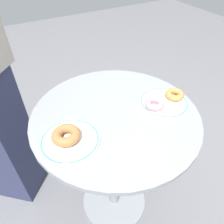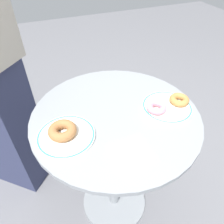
# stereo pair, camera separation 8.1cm
# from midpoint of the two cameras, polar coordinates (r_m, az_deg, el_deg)

# --- Properties ---
(ground_plane) EXTENTS (7.00, 7.00, 0.02)m
(ground_plane) POSITION_cam_midpoint_polar(r_m,az_deg,el_deg) (1.42, 2.38, -23.04)
(ground_plane) COLOR slate
(cafe_table) EXTENTS (0.66, 0.66, 0.72)m
(cafe_table) POSITION_cam_midpoint_polar(r_m,az_deg,el_deg) (1.01, 3.15, -11.01)
(cafe_table) COLOR gray
(cafe_table) RESTS_ON ground
(plate_left) EXTENTS (0.20, 0.20, 0.01)m
(plate_left) POSITION_cam_midpoint_polar(r_m,az_deg,el_deg) (0.74, -9.15, -6.48)
(plate_left) COLOR white
(plate_left) RESTS_ON cafe_table
(plate_right) EXTENTS (0.20, 0.20, 0.01)m
(plate_right) POSITION_cam_midpoint_polar(r_m,az_deg,el_deg) (0.89, 17.08, 1.23)
(plate_right) COLOR white
(plate_right) RESTS_ON cafe_table
(donut_cinnamon) EXTENTS (0.13, 0.13, 0.03)m
(donut_cinnamon) POSITION_cam_midpoint_polar(r_m,az_deg,el_deg) (0.73, -10.10, -5.07)
(donut_cinnamon) COLOR #A36B3D
(donut_cinnamon) RESTS_ON plate_left
(donut_old_fashioned) EXTENTS (0.10, 0.10, 0.03)m
(donut_old_fashioned) POSITION_cam_midpoint_polar(r_m,az_deg,el_deg) (0.91, 20.06, 3.00)
(donut_old_fashioned) COLOR #BC7F42
(donut_old_fashioned) RESTS_ON plate_right
(donut_pink_frosted) EXTENTS (0.10, 0.10, 0.03)m
(donut_pink_frosted) POSITION_cam_midpoint_polar(r_m,az_deg,el_deg) (0.84, 14.52, 1.10)
(donut_pink_frosted) COLOR pink
(donut_pink_frosted) RESTS_ON plate_right
(paper_napkin) EXTENTS (0.12, 0.11, 0.01)m
(paper_napkin) POSITION_cam_midpoint_polar(r_m,az_deg,el_deg) (0.70, 8.42, -10.75)
(paper_napkin) COLOR white
(paper_napkin) RESTS_ON cafe_table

